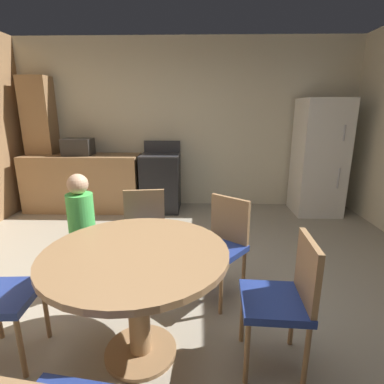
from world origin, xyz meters
TOP-DOWN VIEW (x-y plane):
  - ground_plane at (0.00, 0.00)m, footprint 14.00×14.00m
  - wall_back at (0.00, 3.02)m, footprint 5.75×0.12m
  - kitchen_counter at (-1.67, 2.62)m, footprint 1.82×0.60m
  - pantry_column at (-2.36, 2.80)m, footprint 0.44×0.36m
  - oven_range at (-0.41, 2.62)m, footprint 0.60×0.60m
  - refrigerator at (2.06, 2.57)m, footprint 0.68×0.68m
  - microwave at (-1.70, 2.62)m, footprint 0.44×0.32m
  - dining_table at (-0.17, -0.41)m, footprint 1.15×1.15m
  - chair_east at (0.75, -0.47)m, footprint 0.42×0.42m
  - chair_north at (-0.29, 0.50)m, footprint 0.45×0.45m
  - chair_northeast at (0.41, 0.30)m, footprint 0.56×0.56m
  - person_child at (-0.78, 0.28)m, footprint 0.31×0.31m

SIDE VIEW (x-z plane):
  - ground_plane at x=0.00m, z-range 0.00..0.00m
  - kitchen_counter at x=-1.67m, z-range 0.00..0.90m
  - oven_range at x=-0.41m, z-range -0.08..1.02m
  - chair_east at x=0.75m, z-range 0.07..0.94m
  - chair_north at x=-0.29m, z-range 0.07..0.94m
  - chair_northeast at x=0.41m, z-range 0.07..0.94m
  - person_child at x=-0.78m, z-range 0.03..1.12m
  - dining_table at x=-0.17m, z-range 0.22..0.98m
  - refrigerator at x=2.06m, z-range 0.00..1.76m
  - microwave at x=-1.70m, z-range 0.90..1.16m
  - pantry_column at x=-2.36m, z-range 0.00..2.10m
  - wall_back at x=0.00m, z-range 0.00..2.70m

